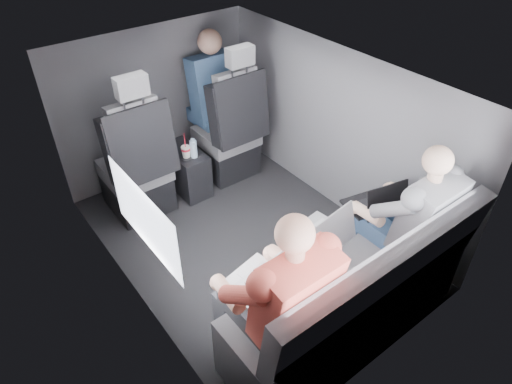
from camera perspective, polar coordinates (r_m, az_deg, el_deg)
floor at (r=3.60m, az=-1.24°, el=-6.21°), size 2.60×2.60×0.00m
ceiling at (r=2.84m, az=-1.61°, el=13.95°), size 2.60×2.60×0.00m
panel_left at (r=2.85m, az=-16.17°, el=-3.71°), size 0.02×2.60×1.35m
panel_right at (r=3.69m, az=10.02°, el=7.48°), size 0.02×2.60×1.35m
panel_front at (r=4.15m, az=-12.31°, el=10.72°), size 1.80×0.02×1.35m
panel_back at (r=2.50m, az=16.95°, el=-11.00°), size 1.80×0.02×1.35m
side_window at (r=2.49m, az=-13.80°, el=-3.27°), size 0.02×0.75×0.42m
seatbelt at (r=3.80m, az=-1.98°, el=11.14°), size 0.35×0.11×0.59m
front_seat_left at (r=3.77m, az=-14.55°, el=2.54°), size 0.52×0.58×1.26m
front_seat_right at (r=4.12m, az=-3.26°, el=6.96°), size 0.52×0.58×1.26m
center_console at (r=4.06m, az=-8.70°, el=2.73°), size 0.24×0.48×0.41m
rear_bench at (r=2.85m, az=11.85°, el=-13.26°), size 1.60×0.57×0.92m
soda_cup at (r=3.82m, az=-8.75°, el=5.00°), size 0.08×0.08×0.23m
water_bottle at (r=3.82m, az=-7.82°, el=5.39°), size 0.06×0.06×0.17m
laptop_white at (r=2.46m, az=0.51°, el=-11.05°), size 0.37×0.37×0.25m
laptop_silver at (r=2.75m, az=8.17°, el=-5.18°), size 0.39×0.36×0.25m
laptop_black at (r=3.05m, az=14.68°, el=-1.29°), size 0.35×0.34×0.23m
passenger_rear_left at (r=2.39m, az=2.56°, el=-13.01°), size 0.51×0.63×1.24m
passenger_rear_right at (r=3.00m, az=18.09°, el=-3.22°), size 0.48×0.60×1.19m
passenger_front_right at (r=4.15m, az=-5.43°, el=12.65°), size 0.41×0.41×0.86m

